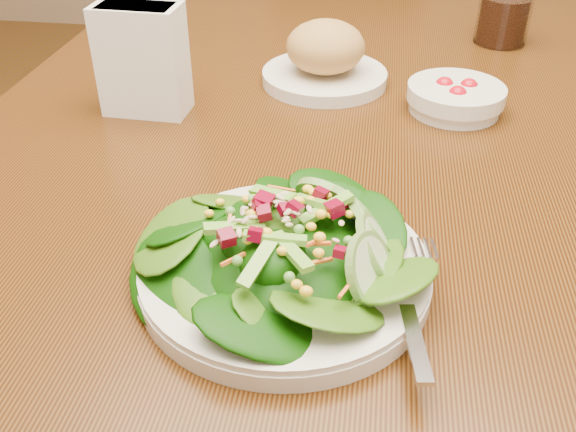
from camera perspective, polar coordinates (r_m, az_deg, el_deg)
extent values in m
cube|color=#513010|center=(0.85, 3.38, 7.51)|extent=(0.90, 1.40, 0.04)
cylinder|color=black|center=(1.65, -8.57, 6.73)|extent=(0.07, 0.07, 0.71)
cylinder|color=black|center=(1.62, 19.09, 4.58)|extent=(0.07, 0.07, 0.71)
cube|color=black|center=(2.06, 3.41, 15.65)|extent=(0.56, 0.56, 0.04)
cylinder|color=black|center=(2.37, 6.47, 11.97)|extent=(0.04, 0.04, 0.43)
cylinder|color=black|center=(2.28, -2.69, 11.25)|extent=(0.04, 0.04, 0.43)
cylinder|color=black|center=(2.05, 9.69, 7.94)|extent=(0.04, 0.04, 0.43)
cylinder|color=black|center=(1.95, -0.72, 7.00)|extent=(0.04, 0.04, 0.43)
cylinder|color=silver|center=(0.56, -0.30, -5.04)|extent=(0.25, 0.25, 0.02)
ellipsoid|color=#0B3403|center=(0.54, -0.31, -2.84)|extent=(0.17, 0.17, 0.04)
cube|color=silver|center=(0.53, 10.92, -7.07)|extent=(0.05, 0.18, 0.01)
cylinder|color=silver|center=(0.94, 3.26, 12.23)|extent=(0.18, 0.18, 0.02)
ellipsoid|color=#A57F3A|center=(0.92, 3.35, 14.82)|extent=(0.11, 0.11, 0.07)
cylinder|color=silver|center=(0.87, 14.64, 10.09)|extent=(0.13, 0.13, 0.04)
sphere|color=red|center=(0.88, 15.74, 10.85)|extent=(0.03, 0.03, 0.03)
sphere|color=red|center=(0.88, 13.70, 11.09)|extent=(0.03, 0.03, 0.03)
sphere|color=red|center=(0.85, 14.80, 10.26)|extent=(0.03, 0.03, 0.03)
cylinder|color=black|center=(1.14, 18.56, 16.16)|extent=(0.08, 0.08, 0.07)
cube|color=white|center=(0.85, -12.80, 13.35)|extent=(0.11, 0.06, 0.14)
cube|color=white|center=(0.84, -12.89, 14.02)|extent=(0.09, 0.05, 0.12)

